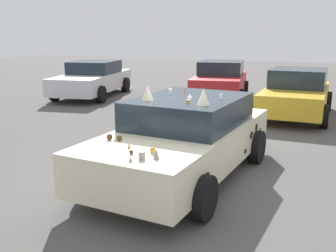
{
  "coord_description": "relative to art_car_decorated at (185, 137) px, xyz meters",
  "views": [
    {
      "loc": [
        -6.17,
        -2.48,
        2.5
      ],
      "look_at": [
        0.0,
        0.3,
        0.9
      ],
      "focal_mm": 42.28,
      "sensor_mm": 36.0,
      "label": 1
    }
  ],
  "objects": [
    {
      "name": "ground_plane",
      "position": [
        -0.05,
        0.0,
        -0.72
      ],
      "size": [
        60.0,
        60.0,
        0.0
      ],
      "primitive_type": "plane",
      "color": "#514F4C"
    },
    {
      "name": "parked_sedan_far_right",
      "position": [
        6.28,
        -1.14,
        -0.01
      ],
      "size": [
        4.14,
        2.03,
        1.43
      ],
      "rotation": [
        0.0,
        0.0,
        3.15
      ],
      "color": "gold",
      "rests_on": "ground"
    },
    {
      "name": "parked_sedan_row_back_center",
      "position": [
        7.04,
        6.81,
        -0.02
      ],
      "size": [
        4.86,
        2.74,
        1.39
      ],
      "rotation": [
        0.0,
        0.0,
        3.35
      ],
      "color": "silver",
      "rests_on": "ground"
    },
    {
      "name": "parked_sedan_near_right",
      "position": [
        8.24,
        1.86,
        0.01
      ],
      "size": [
        4.18,
        2.48,
        1.46
      ],
      "rotation": [
        0.0,
        0.0,
        3.32
      ],
      "color": "red",
      "rests_on": "ground"
    },
    {
      "name": "art_car_decorated",
      "position": [
        0.0,
        0.0,
        0.0
      ],
      "size": [
        4.55,
        2.26,
        1.66
      ],
      "rotation": [
        0.0,
        0.0,
        3.09
      ],
      "color": "beige",
      "rests_on": "ground"
    }
  ]
}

